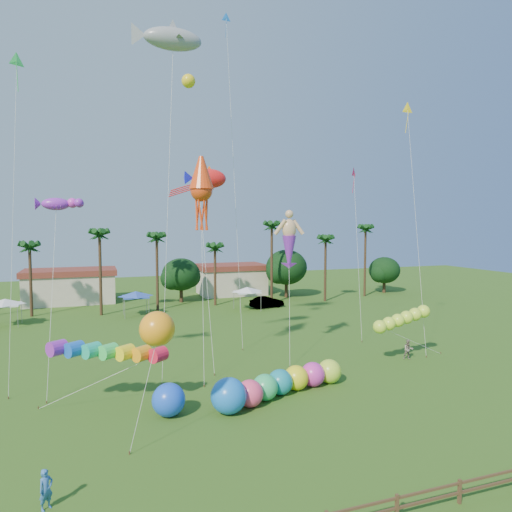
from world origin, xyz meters
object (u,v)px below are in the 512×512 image
object	(u,v)px
spectator_a	(46,489)
spectator_b	(408,350)
caterpillar_inflatable	(276,384)
blue_ball	(169,400)
car_b	(267,302)

from	to	relation	value
spectator_a	spectator_b	bearing A→B (deg)	-15.33
caterpillar_inflatable	blue_ball	xyz separation A→B (m)	(-6.94, -0.51, 0.07)
car_b	spectator_b	size ratio (longest dim) A/B	2.77
car_b	spectator_b	distance (m)	26.03
car_b	spectator_b	world-z (taller)	spectator_b
car_b	blue_ball	xyz separation A→B (m)	(-17.80, -30.52, 0.22)
blue_ball	spectator_b	bearing A→B (deg)	12.73
spectator_a	spectator_b	distance (m)	28.89
spectator_a	caterpillar_inflatable	xyz separation A→B (m)	(12.84, 7.68, 0.09)
caterpillar_inflatable	spectator_a	bearing A→B (deg)	-167.87
car_b	blue_ball	world-z (taller)	blue_ball
blue_ball	car_b	bearing A→B (deg)	59.75
spectator_a	spectator_b	world-z (taller)	spectator_b
spectator_b	car_b	bearing A→B (deg)	115.65
spectator_b	caterpillar_inflatable	bearing A→B (deg)	-143.33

